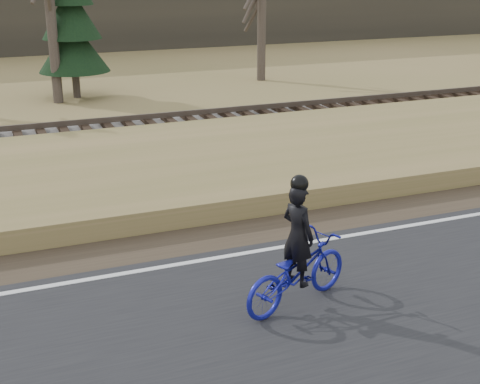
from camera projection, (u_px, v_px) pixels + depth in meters
name	position (u px, v px, depth m)	size (l,w,h in m)	color
ground	(390.00, 237.00, 12.54)	(120.00, 120.00, 0.00)	#95794C
edge_line	(385.00, 230.00, 12.69)	(120.00, 0.12, 0.01)	silver
shoulder	(357.00, 214.00, 13.58)	(120.00, 1.60, 0.04)	#473A2B
embankment	(292.00, 165.00, 16.14)	(120.00, 5.00, 0.44)	#95794C
ballast	(235.00, 129.00, 19.47)	(120.00, 3.00, 0.45)	slate
railroad	(235.00, 119.00, 19.37)	(120.00, 2.40, 0.29)	black
cyclist	(297.00, 265.00, 9.78)	(2.13, 1.36, 2.02)	#151891
bare_tree_near_left	(50.00, 7.00, 23.12)	(0.36, 0.36, 6.70)	#4C4138
conifer	(70.00, 14.00, 24.10)	(2.60, 2.60, 6.47)	#4C4138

